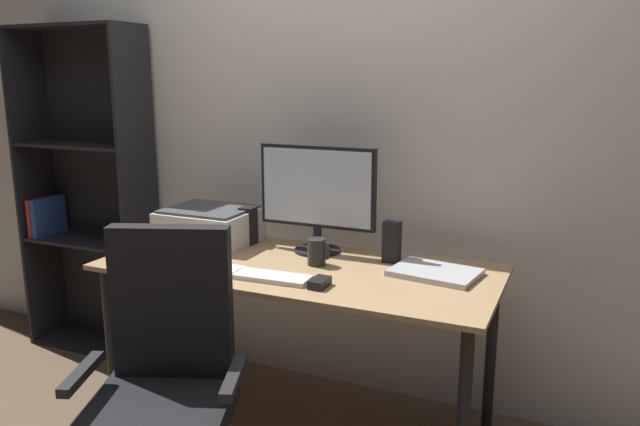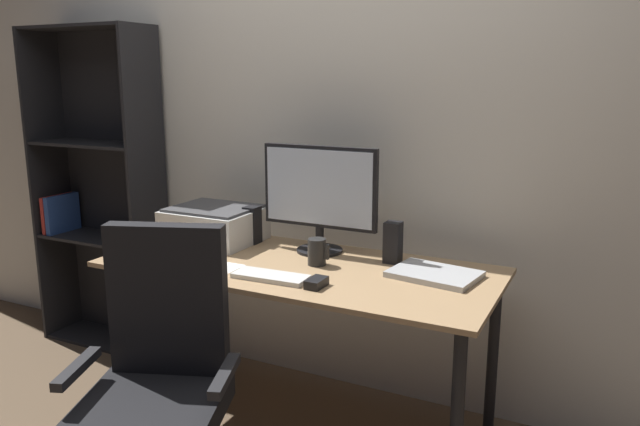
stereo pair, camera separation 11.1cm
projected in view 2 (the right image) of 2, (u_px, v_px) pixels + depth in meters
back_wall at (352, 118)px, 2.82m from camera, size 6.40×0.10×2.60m
desk at (299, 284)px, 2.51m from camera, size 1.60×0.70×0.74m
monitor at (319, 192)px, 2.62m from camera, size 0.52×0.20×0.46m
keyboard at (271, 276)px, 2.32m from camera, size 0.29×0.12×0.02m
mouse at (316, 283)px, 2.22m from camera, size 0.06×0.10×0.03m
coffee_mug at (317, 252)px, 2.48m from camera, size 0.09×0.07×0.11m
laptop at (434, 274)px, 2.34m from camera, size 0.35×0.27×0.02m
speaker_left at (252, 225)px, 2.80m from camera, size 0.06×0.07×0.17m
speaker_right at (393, 242)px, 2.50m from camera, size 0.06×0.07×0.17m
printer at (214, 224)px, 2.83m from camera, size 0.40×0.34×0.16m
paper_sheet at (202, 272)px, 2.40m from camera, size 0.21×0.30×0.00m
office_chair at (159, 398)px, 2.01m from camera, size 0.58×0.58×1.01m
bookshelf at (101, 192)px, 3.40m from camera, size 0.74×0.28×1.74m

